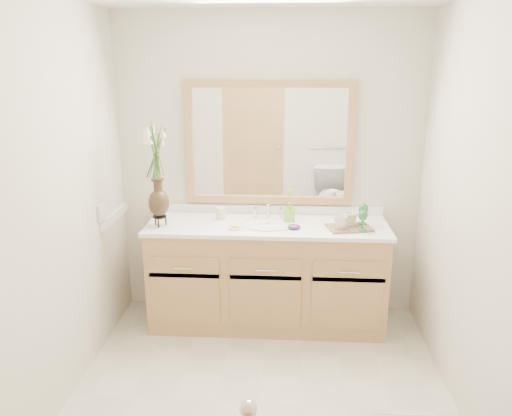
# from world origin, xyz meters

# --- Properties ---
(floor) EXTENTS (2.60, 2.60, 0.00)m
(floor) POSITION_xyz_m (0.00, 0.00, 0.00)
(floor) COLOR beige
(floor) RESTS_ON ground
(wall_back) EXTENTS (2.40, 0.02, 2.40)m
(wall_back) POSITION_xyz_m (0.00, 1.30, 1.20)
(wall_back) COLOR beige
(wall_back) RESTS_ON floor
(wall_front) EXTENTS (2.40, 0.02, 2.40)m
(wall_front) POSITION_xyz_m (0.00, -1.30, 1.20)
(wall_front) COLOR beige
(wall_front) RESTS_ON floor
(wall_left) EXTENTS (0.02, 2.60, 2.40)m
(wall_left) POSITION_xyz_m (-1.20, 0.00, 1.20)
(wall_left) COLOR beige
(wall_left) RESTS_ON floor
(wall_right) EXTENTS (0.02, 2.60, 2.40)m
(wall_right) POSITION_xyz_m (1.20, 0.00, 1.20)
(wall_right) COLOR beige
(wall_right) RESTS_ON floor
(vanity) EXTENTS (1.80, 0.55, 0.80)m
(vanity) POSITION_xyz_m (0.00, 1.01, 0.40)
(vanity) COLOR tan
(vanity) RESTS_ON floor
(counter) EXTENTS (1.84, 0.57, 0.03)m
(counter) POSITION_xyz_m (0.00, 1.01, 0.82)
(counter) COLOR white
(counter) RESTS_ON vanity
(sink) EXTENTS (0.38, 0.34, 0.23)m
(sink) POSITION_xyz_m (0.00, 1.00, 0.78)
(sink) COLOR white
(sink) RESTS_ON counter
(mirror) EXTENTS (1.32, 0.04, 0.97)m
(mirror) POSITION_xyz_m (0.00, 1.28, 1.41)
(mirror) COLOR white
(mirror) RESTS_ON wall_back
(switch_plate) EXTENTS (0.02, 0.12, 0.12)m
(switch_plate) POSITION_xyz_m (-1.19, 0.76, 0.98)
(switch_plate) COLOR white
(switch_plate) RESTS_ON wall_left
(door) EXTENTS (0.80, 0.03, 2.00)m
(door) POSITION_xyz_m (-0.30, -1.29, 1.00)
(door) COLOR tan
(door) RESTS_ON floor
(flower_vase) EXTENTS (0.18, 0.18, 0.76)m
(flower_vase) POSITION_xyz_m (-0.81, 0.92, 1.34)
(flower_vase) COLOR black
(flower_vase) RESTS_ON counter
(tumbler) EXTENTS (0.07, 0.07, 0.09)m
(tumbler) POSITION_xyz_m (-0.37, 1.12, 0.88)
(tumbler) COLOR beige
(tumbler) RESTS_ON counter
(soap_dish) EXTENTS (0.10, 0.10, 0.03)m
(soap_dish) POSITION_xyz_m (-0.23, 0.88, 0.84)
(soap_dish) COLOR beige
(soap_dish) RESTS_ON counter
(soap_bottle) EXTENTS (0.08, 0.08, 0.14)m
(soap_bottle) POSITION_xyz_m (0.17, 1.09, 0.90)
(soap_bottle) COLOR #70C42E
(soap_bottle) RESTS_ON counter
(purple_dish) EXTENTS (0.12, 0.11, 0.03)m
(purple_dish) POSITION_xyz_m (0.20, 0.91, 0.85)
(purple_dish) COLOR #512672
(purple_dish) RESTS_ON counter
(tray) EXTENTS (0.36, 0.28, 0.02)m
(tray) POSITION_xyz_m (0.61, 0.94, 0.84)
(tray) COLOR brown
(tray) RESTS_ON counter
(mug_left) EXTENTS (0.12, 0.11, 0.10)m
(mug_left) POSITION_xyz_m (0.54, 0.90, 0.90)
(mug_left) COLOR beige
(mug_left) RESTS_ON tray
(mug_right) EXTENTS (0.13, 0.13, 0.10)m
(mug_right) POSITION_xyz_m (0.62, 0.98, 0.90)
(mug_right) COLOR beige
(mug_right) RESTS_ON tray
(goblet_front) EXTENTS (0.07, 0.07, 0.15)m
(goblet_front) POSITION_xyz_m (0.70, 0.88, 0.95)
(goblet_front) COLOR #22682D
(goblet_front) RESTS_ON tray
(goblet_back) EXTENTS (0.07, 0.07, 0.16)m
(goblet_back) POSITION_xyz_m (0.72, 1.02, 0.95)
(goblet_back) COLOR #22682D
(goblet_back) RESTS_ON tray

